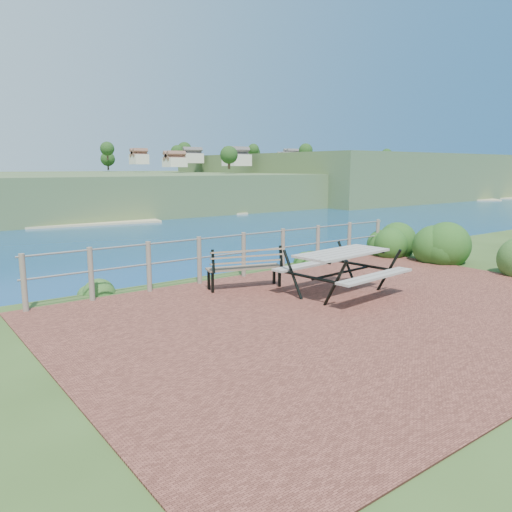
# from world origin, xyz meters

# --- Properties ---
(ground) EXTENTS (10.00, 7.00, 0.12)m
(ground) POSITION_xyz_m (0.00, 0.00, 0.00)
(ground) COLOR brown
(ground) RESTS_ON ground
(safety_railing) EXTENTS (9.40, 0.10, 1.00)m
(safety_railing) POSITION_xyz_m (0.00, 3.35, 0.57)
(safety_railing) COLOR #6B5B4C
(safety_railing) RESTS_ON ground
(distant_bay) EXTENTS (290.00, 232.36, 24.00)m
(distant_bay) POSITION_xyz_m (173.07, 202.61, -1.52)
(distant_bay) COLOR #3D572B
(distant_bay) RESTS_ON ground
(picnic_table) EXTENTS (2.06, 1.72, 0.84)m
(picnic_table) POSITION_xyz_m (0.56, 0.88, 0.54)
(picnic_table) COLOR gray
(picnic_table) RESTS_ON ground
(park_bench) EXTENTS (1.59, 0.81, 0.87)m
(park_bench) POSITION_xyz_m (-0.63, 2.44, 0.57)
(park_bench) COLOR brown
(park_bench) RESTS_ON ground
(shrub_right_front) EXTENTS (1.24, 1.24, 1.77)m
(shrub_right_front) POSITION_xyz_m (4.90, 1.95, 0.00)
(shrub_right_front) COLOR #1B4615
(shrub_right_front) RESTS_ON ground
(shrub_right_edge) EXTENTS (1.15, 1.15, 1.64)m
(shrub_right_edge) POSITION_xyz_m (5.06, 3.20, 0.00)
(shrub_right_edge) COLOR #1B4615
(shrub_right_edge) RESTS_ON ground
(shrub_lip_west) EXTENTS (0.69, 0.69, 0.40)m
(shrub_lip_west) POSITION_xyz_m (-3.12, 4.09, 0.00)
(shrub_lip_west) COLOR #244A1B
(shrub_lip_west) RESTS_ON ground
(shrub_lip_east) EXTENTS (0.68, 0.68, 0.39)m
(shrub_lip_east) POSITION_xyz_m (2.41, 3.81, 0.00)
(shrub_lip_east) COLOR #1B4615
(shrub_lip_east) RESTS_ON ground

